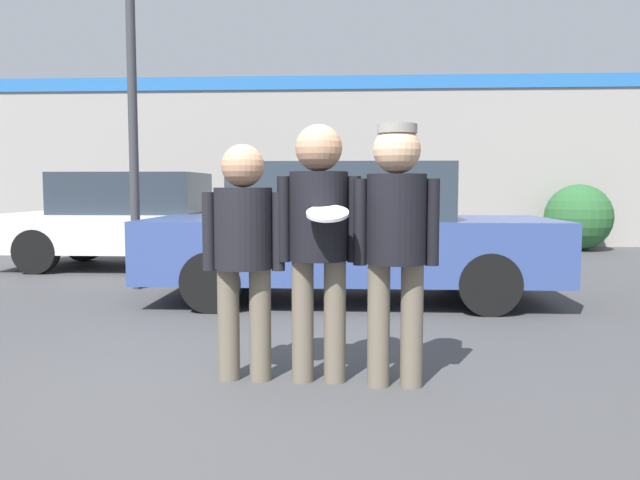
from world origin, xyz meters
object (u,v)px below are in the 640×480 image
at_px(person_left, 244,240).
at_px(person_middle_with_frisbee, 319,227).
at_px(person_right, 396,228).
at_px(shrub, 578,217).
at_px(street_lamp, 147,2).
at_px(parked_car_far, 138,220).
at_px(parked_car_near, 347,233).

height_order(person_left, person_middle_with_frisbee, person_middle_with_frisbee).
height_order(person_right, shrub, person_right).
relative_size(person_right, street_lamp, 0.29).
height_order(person_middle_with_frisbee, parked_car_far, person_middle_with_frisbee).
distance_m(person_left, shrub, 10.75).
height_order(person_left, parked_car_near, person_left).
distance_m(person_right, shrub, 10.34).
xyz_separation_m(person_left, parked_car_far, (-2.83, 5.94, -0.19)).
relative_size(parked_car_far, street_lamp, 0.72).
relative_size(person_left, person_right, 0.93).
bearing_deg(person_middle_with_frisbee, street_lamp, 122.27).
relative_size(person_right, parked_car_near, 0.37).
xyz_separation_m(person_middle_with_frisbee, shrub, (4.97, 9.25, -0.36)).
xyz_separation_m(person_right, parked_car_near, (-0.36, 3.22, -0.26)).
height_order(person_right, street_lamp, street_lamp).
relative_size(parked_car_near, shrub, 3.36).
distance_m(person_left, person_middle_with_frisbee, 0.52).
bearing_deg(shrub, person_middle_with_frisbee, -118.25).
distance_m(parked_car_near, shrub, 7.78).
distance_m(person_left, parked_car_near, 3.21).
relative_size(parked_car_near, street_lamp, 0.78).
distance_m(person_left, street_lamp, 5.00).
bearing_deg(parked_car_far, street_lamp, -66.20).
bearing_deg(parked_car_far, parked_car_near, -38.74).
bearing_deg(person_left, street_lamp, 116.43).
bearing_deg(parked_car_near, person_right, -83.66).
xyz_separation_m(parked_car_near, street_lamp, (-2.54, 0.64, 2.87)).
relative_size(person_right, parked_car_far, 0.40).
height_order(parked_car_near, street_lamp, street_lamp).
bearing_deg(street_lamp, person_middle_with_frisbee, -57.73).
xyz_separation_m(person_right, parked_car_far, (-3.86, 6.03, -0.28)).
bearing_deg(person_left, parked_car_near, 77.91).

